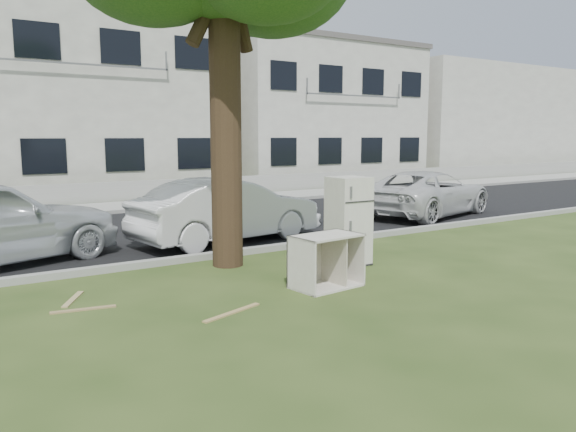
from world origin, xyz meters
TOP-DOWN VIEW (x-y plane):
  - ground at (0.00, 0.00)m, footprint 120.00×120.00m
  - road at (0.00, 6.00)m, footprint 120.00×7.00m
  - kerb_near at (0.00, 2.45)m, footprint 120.00×0.18m
  - kerb_far at (0.00, 9.55)m, footprint 120.00×0.18m
  - sidewalk at (0.00, 11.00)m, footprint 120.00×2.80m
  - low_wall at (0.00, 12.60)m, footprint 120.00×0.15m
  - townhouse_center at (0.00, 17.50)m, footprint 11.22×8.16m
  - townhouse_right at (12.00, 17.50)m, footprint 10.20×8.16m
  - filler_right at (26.00, 18.00)m, footprint 16.00×9.00m
  - fridge at (1.45, 0.70)m, footprint 0.66×0.62m
  - cabinet at (0.20, -0.32)m, footprint 1.10×0.74m
  - plank_a at (-1.60, -0.68)m, footprint 0.97×0.39m
  - plank_b at (-3.20, 0.51)m, footprint 0.83×0.23m
  - plank_c at (-3.21, 1.07)m, footprint 0.44×0.71m
  - car_center at (0.62, 3.79)m, footprint 4.36×2.04m
  - car_right at (7.27, 4.29)m, footprint 5.06×3.27m

SIDE VIEW (x-z plane):
  - ground at x=0.00m, z-range 0.00..0.00m
  - kerb_near at x=0.00m, z-range -0.06..0.06m
  - kerb_far at x=0.00m, z-range -0.06..0.06m
  - road at x=0.00m, z-range 0.00..0.01m
  - sidewalk at x=0.00m, z-range 0.00..0.01m
  - plank_a at x=-1.60m, z-range 0.00..0.02m
  - plank_b at x=-3.20m, z-range 0.00..0.02m
  - plank_c at x=-3.21m, z-range 0.00..0.02m
  - low_wall at x=0.00m, z-range 0.00..0.70m
  - cabinet at x=0.20m, z-range 0.00..0.81m
  - car_right at x=7.27m, z-range 0.00..1.30m
  - car_center at x=0.62m, z-range 0.00..1.38m
  - fridge at x=1.45m, z-range 0.00..1.57m
  - filler_right at x=26.00m, z-range 0.00..6.40m
  - townhouse_right at x=12.00m, z-range 0.00..6.84m
  - townhouse_center at x=0.00m, z-range 0.00..7.44m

